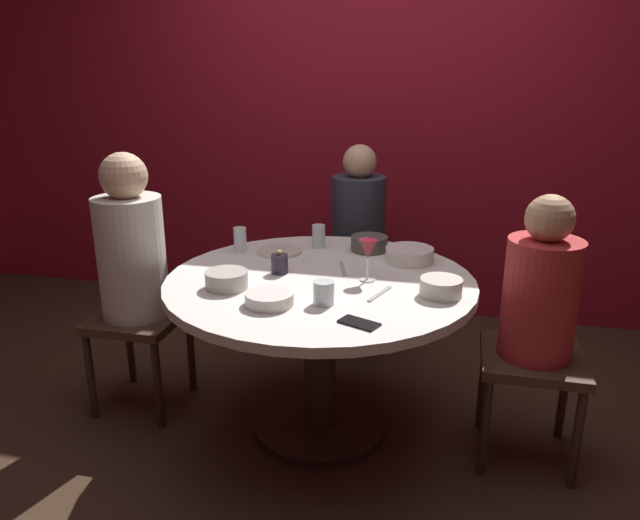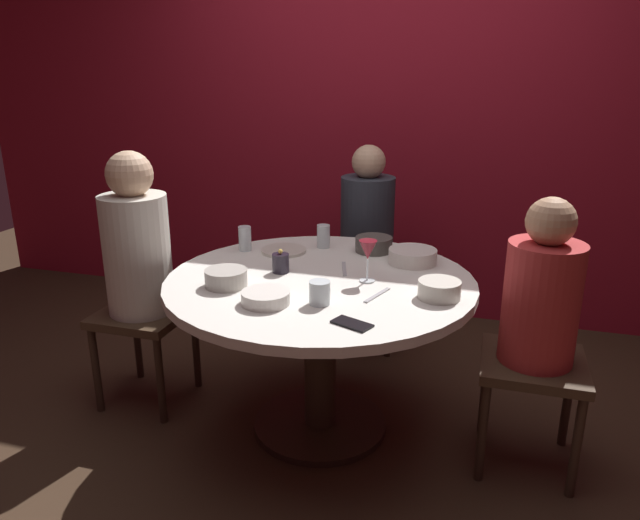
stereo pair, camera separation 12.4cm
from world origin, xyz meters
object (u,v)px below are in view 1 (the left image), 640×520
object	(u,v)px
bowl_sauce_side	(409,255)
seated_diner_back	(358,224)
bowl_salad_center	(227,280)
candle_holder	(280,264)
cup_near_candle	(319,236)
bowl_serving_large	(270,298)
bowl_rice_portion	(441,287)
wine_glass	(368,251)
dining_table	(320,312)
cell_phone	(359,323)
seated_diner_left	(132,257)
dinner_plate	(280,251)
cup_by_left_diner	(240,240)
seated_diner_right	(539,303)
cup_by_right_diner	(324,293)
bowl_small_white	(369,243)

from	to	relation	value
bowl_sauce_side	seated_diner_back	bearing A→B (deg)	118.65
seated_diner_back	bowl_salad_center	size ratio (longest dim) A/B	6.79
candle_holder	cup_near_candle	distance (m)	0.42
seated_diner_back	cup_near_candle	bearing A→B (deg)	-12.26
bowl_salad_center	cup_near_candle	size ratio (longest dim) A/B	1.52
bowl_serving_large	bowl_rice_portion	distance (m)	0.66
bowl_sauce_side	wine_glass	bearing A→B (deg)	-116.21
dining_table	cell_phone	bearing A→B (deg)	-60.46
cup_near_candle	seated_diner_back	bearing A→B (deg)	77.74
seated_diner_left	bowl_salad_center	size ratio (longest dim) A/B	7.12
bowl_salad_center	dinner_plate	bearing A→B (deg)	82.56
bowl_serving_large	cup_by_left_diner	xyz separation A→B (m)	(-0.34, 0.60, 0.04)
seated_diner_left	seated_diner_right	world-z (taller)	seated_diner_left
dining_table	cell_phone	xyz separation A→B (m)	(0.24, -0.42, 0.16)
seated_diner_back	candle_holder	size ratio (longest dim) A/B	11.18
seated_diner_left	wine_glass	bearing A→B (deg)	0.91
seated_diner_left	seated_diner_back	xyz separation A→B (m)	(0.87, 0.94, -0.03)
seated_diner_back	cup_by_left_diner	size ratio (longest dim) A/B	9.82
seated_diner_right	bowl_sauce_side	xyz separation A→B (m)	(-0.53, 0.31, 0.06)
bowl_rice_portion	cup_by_left_diner	size ratio (longest dim) A/B	1.38
seated_diner_left	wine_glass	xyz separation A→B (m)	(1.07, 0.02, 0.10)
seated_diner_right	bowl_salad_center	size ratio (longest dim) A/B	6.54
seated_diner_back	bowl_serving_large	bearing A→B (deg)	-5.21
dinner_plate	cup_by_right_diner	world-z (taller)	cup_by_right_diner
bowl_serving_large	bowl_small_white	distance (m)	0.80
cup_by_left_diner	wine_glass	bearing A→B (deg)	-21.58
seated_diner_right	cup_near_candle	distance (m)	1.08
wine_glass	cup_near_candle	distance (m)	0.52
seated_diner_left	bowl_rice_portion	distance (m)	1.38
seated_diner_right	wine_glass	bearing A→B (deg)	-1.44
dinner_plate	bowl_sauce_side	xyz separation A→B (m)	(0.62, 0.01, 0.03)
wine_glass	bowl_small_white	size ratio (longest dim) A/B	0.99
cell_phone	bowl_rice_portion	bearing A→B (deg)	-15.21
bowl_salad_center	cup_by_left_diner	size ratio (longest dim) A/B	1.45
dinner_plate	bowl_serving_large	xyz separation A→B (m)	(0.16, -0.63, 0.02)
candle_holder	bowl_small_white	distance (m)	0.52
cell_phone	cup_by_right_diner	world-z (taller)	cup_by_right_diner
seated_diner_back	seated_diner_right	distance (m)	1.29
dining_table	seated_diner_left	distance (m)	0.89
seated_diner_right	bowl_serving_large	bearing A→B (deg)	18.17
dining_table	cup_by_right_diner	xyz separation A→B (m)	(0.08, -0.27, 0.20)
wine_glass	cup_near_candle	bearing A→B (deg)	126.57
bowl_small_white	dinner_plate	bearing A→B (deg)	-162.37
candle_holder	cup_by_right_diner	world-z (taller)	candle_holder
dining_table	bowl_small_white	distance (m)	0.50
bowl_serving_large	bowl_sauce_side	xyz separation A→B (m)	(0.46, 0.64, 0.01)
bowl_serving_large	cup_by_right_diner	size ratio (longest dim) A/B	2.05
bowl_salad_center	cup_by_right_diner	size ratio (longest dim) A/B	1.91
seated_diner_right	bowl_salad_center	xyz separation A→B (m)	(-1.22, -0.20, 0.06)
seated_diner_back	bowl_sauce_side	xyz separation A→B (m)	(0.34, -0.63, 0.04)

